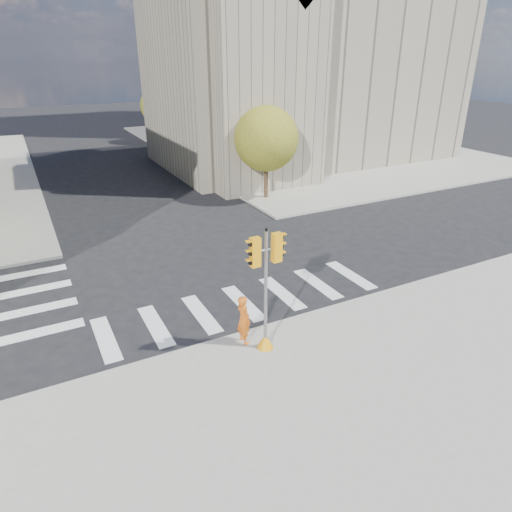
{
  "coord_description": "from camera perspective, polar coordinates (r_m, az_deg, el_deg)",
  "views": [
    {
      "loc": [
        -7.02,
        -16.36,
        9.23
      ],
      "look_at": [
        0.33,
        -2.29,
        2.1
      ],
      "focal_mm": 32.0,
      "sensor_mm": 36.0,
      "label": 1
    }
  ],
  "objects": [
    {
      "name": "tree_re_near",
      "position": [
        30.53,
        1.3,
        14.42
      ],
      "size": [
        4.2,
        4.2,
        6.16
      ],
      "color": "#382616",
      "rests_on": "ground"
    },
    {
      "name": "traffic_signal",
      "position": [
        14.66,
        1.22,
        -5.58
      ],
      "size": [
        1.07,
        0.56,
        4.28
      ],
      "rotation": [
        0.0,
        0.0,
        0.03
      ],
      "color": "orange",
      "rests_on": "sidewalk_near"
    },
    {
      "name": "sidewalk_near",
      "position": [
        12.72,
        18.71,
        -23.51
      ],
      "size": [
        30.0,
        14.0,
        0.15
      ],
      "primitive_type": "cube",
      "color": "gray",
      "rests_on": "ground"
    },
    {
      "name": "ground",
      "position": [
        20.05,
        -3.87,
        -3.27
      ],
      "size": [
        160.0,
        160.0,
        0.0
      ],
      "primitive_type": "plane",
      "color": "black",
      "rests_on": "ground"
    },
    {
      "name": "office_tower",
      "position": [
        65.43,
        -1.29,
        29.24
      ],
      "size": [
        20.0,
        18.0,
        30.0
      ],
      "primitive_type": "cube",
      "color": "#9EA0A3",
      "rests_on": "ground"
    },
    {
      "name": "lamp_near",
      "position": [
        34.19,
        -1.29,
        16.37
      ],
      "size": [
        0.35,
        0.18,
        8.11
      ],
      "color": "black",
      "rests_on": "sidewalk_far_right"
    },
    {
      "name": "tree_re_far",
      "position": [
        52.68,
        -12.02,
        17.86
      ],
      "size": [
        4.0,
        4.0,
        5.88
      ],
      "color": "#382616",
      "rests_on": "ground"
    },
    {
      "name": "civic_building",
      "position": [
        42.12,
        5.3,
        21.42
      ],
      "size": [
        26.0,
        16.0,
        19.39
      ],
      "color": "gray",
      "rests_on": "ground"
    },
    {
      "name": "lamp_far",
      "position": [
        47.06,
        -9.29,
        18.23
      ],
      "size": [
        0.35,
        0.18,
        8.11
      ],
      "color": "black",
      "rests_on": "sidewalk_far_right"
    },
    {
      "name": "photographer",
      "position": [
        15.41,
        -1.57,
        -7.94
      ],
      "size": [
        0.49,
        0.69,
        1.77
      ],
      "primitive_type": "imported",
      "rotation": [
        0.0,
        0.0,
        1.68
      ],
      "color": "#CB5813",
      "rests_on": "sidewalk_near"
    },
    {
      "name": "sidewalk_far_right",
      "position": [
        51.07,
        5.02,
        13.77
      ],
      "size": [
        28.0,
        40.0,
        0.15
      ],
      "primitive_type": "cube",
      "color": "gray",
      "rests_on": "ground"
    },
    {
      "name": "tree_re_mid",
      "position": [
        41.3,
        -7.11,
        17.24
      ],
      "size": [
        4.6,
        4.6,
        6.66
      ],
      "color": "#382616",
      "rests_on": "ground"
    }
  ]
}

